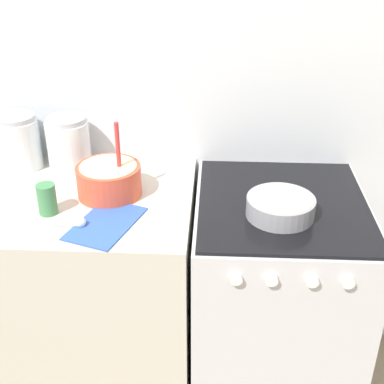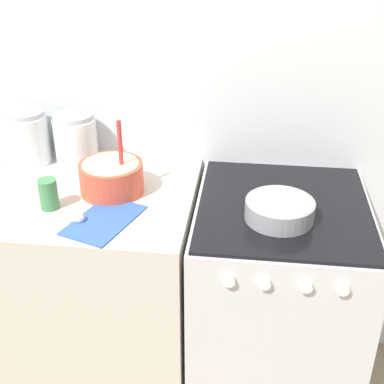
# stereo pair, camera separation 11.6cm
# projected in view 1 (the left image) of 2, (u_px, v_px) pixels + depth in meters

# --- Properties ---
(wall_back) EXTENTS (4.62, 0.05, 2.40)m
(wall_back) POSITION_uv_depth(u_px,v_px,m) (196.00, 95.00, 2.11)
(wall_back) COLOR silver
(wall_back) RESTS_ON ground_plane
(countertop_cabinet) EXTENTS (0.81, 0.68, 0.93)m
(countertop_cabinet) POSITION_uv_depth(u_px,v_px,m) (92.00, 297.00, 2.16)
(countertop_cabinet) COLOR beige
(countertop_cabinet) RESTS_ON ground_plane
(stove) EXTENTS (0.62, 0.70, 0.93)m
(stove) POSITION_uv_depth(u_px,v_px,m) (273.00, 303.00, 2.13)
(stove) COLOR silver
(stove) RESTS_ON ground_plane
(mixing_bowl) EXTENTS (0.23, 0.23, 0.28)m
(mixing_bowl) POSITION_uv_depth(u_px,v_px,m) (109.00, 178.00, 1.92)
(mixing_bowl) COLOR #D84C33
(mixing_bowl) RESTS_ON countertop_cabinet
(baking_pan) EXTENTS (0.23, 0.23, 0.07)m
(baking_pan) POSITION_uv_depth(u_px,v_px,m) (281.00, 206.00, 1.81)
(baking_pan) COLOR gray
(baking_pan) RESTS_ON stove
(storage_jar_left) EXTENTS (0.17, 0.17, 0.22)m
(storage_jar_left) POSITION_uv_depth(u_px,v_px,m) (19.00, 145.00, 2.11)
(storage_jar_left) COLOR silver
(storage_jar_left) RESTS_ON countertop_cabinet
(storage_jar_middle) EXTENTS (0.17, 0.17, 0.21)m
(storage_jar_middle) POSITION_uv_depth(u_px,v_px,m) (69.00, 147.00, 2.11)
(storage_jar_middle) COLOR silver
(storage_jar_middle) RESTS_ON countertop_cabinet
(tin_can) EXTENTS (0.06, 0.06, 0.11)m
(tin_can) POSITION_uv_depth(u_px,v_px,m) (47.00, 199.00, 1.81)
(tin_can) COLOR #3F7F4C
(tin_can) RESTS_ON countertop_cabinet
(recipe_page) EXTENTS (0.26, 0.32, 0.01)m
(recipe_page) POSITION_uv_depth(u_px,v_px,m) (106.00, 223.00, 1.77)
(recipe_page) COLOR #3359B2
(recipe_page) RESTS_ON countertop_cabinet
(measuring_spoon) EXTENTS (0.12, 0.04, 0.04)m
(measuring_spoon) POSITION_uv_depth(u_px,v_px,m) (77.00, 223.00, 1.75)
(measuring_spoon) COLOR white
(measuring_spoon) RESTS_ON countertop_cabinet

